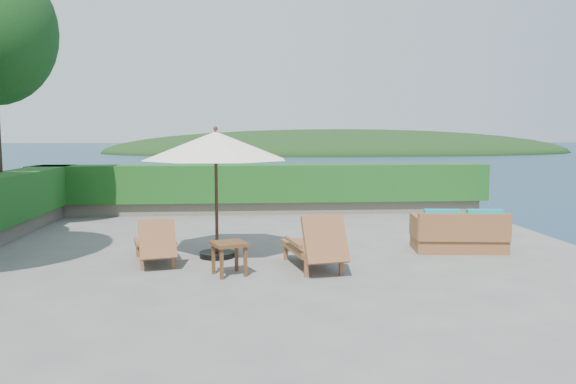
{
  "coord_description": "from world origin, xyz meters",
  "views": [
    {
      "loc": [
        -0.52,
        -9.73,
        2.21
      ],
      "look_at": [
        0.3,
        0.8,
        1.1
      ],
      "focal_mm": 35.0,
      "sensor_mm": 36.0,
      "label": 1
    }
  ],
  "objects": [
    {
      "name": "offshore_island",
      "position": [
        25.0,
        140.0,
        -3.0
      ],
      "size": [
        126.0,
        57.6,
        12.6
      ],
      "primitive_type": "ellipsoid",
      "color": "black",
      "rests_on": "ocean"
    },
    {
      "name": "wicker_loveseat",
      "position": [
        3.49,
        0.36,
        0.32
      ],
      "size": [
        1.77,
        1.05,
        0.83
      ],
      "rotation": [
        0.0,
        0.0,
        -0.11
      ],
      "color": "brown",
      "rests_on": "ground"
    },
    {
      "name": "lounge_right",
      "position": [
        0.61,
        -0.82,
        0.4
      ],
      "size": [
        0.97,
        1.74,
        0.95
      ],
      "rotation": [
        0.0,
        0.0,
        0.19
      ],
      "color": "brown",
      "rests_on": "ground"
    },
    {
      "name": "ground",
      "position": [
        0.0,
        0.0,
        0.0
      ],
      "size": [
        12.0,
        12.0,
        0.0
      ],
      "primitive_type": "plane",
      "color": "gray",
      "rests_on": "ground"
    },
    {
      "name": "foundation",
      "position": [
        0.0,
        0.0,
        -1.55
      ],
      "size": [
        12.0,
        12.0,
        3.0
      ],
      "primitive_type": "cube",
      "color": "#5E574B",
      "rests_on": "ocean"
    },
    {
      "name": "lounge_left",
      "position": [
        -2.04,
        -0.26,
        0.34
      ],
      "size": [
        0.91,
        1.52,
        0.82
      ],
      "rotation": [
        0.0,
        0.0,
        0.25
      ],
      "color": "brown",
      "rests_on": "ground"
    },
    {
      "name": "side_table",
      "position": [
        -0.77,
        -1.11,
        0.43
      ],
      "size": [
        0.64,
        0.64,
        0.53
      ],
      "rotation": [
        0.0,
        0.0,
        0.38
      ],
      "color": "brown",
      "rests_on": "ground"
    },
    {
      "name": "planter_wall_far",
      "position": [
        0.0,
        5.6,
        0.18
      ],
      "size": [
        12.0,
        0.6,
        0.36
      ],
      "primitive_type": "cube",
      "color": "#736A5C",
      "rests_on": "ground"
    },
    {
      "name": "patio_umbrella",
      "position": [
        -1.02,
        0.19,
        1.97
      ],
      "size": [
        3.33,
        3.33,
        2.33
      ],
      "rotation": [
        0.0,
        0.0,
        0.35
      ],
      "color": "black",
      "rests_on": "ground"
    },
    {
      "name": "hedge_far",
      "position": [
        0.0,
        5.6,
        0.85
      ],
      "size": [
        12.4,
        0.9,
        1.0
      ],
      "primitive_type": "cube",
      "color": "#184C15",
      "rests_on": "planter_wall_far"
    }
  ]
}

